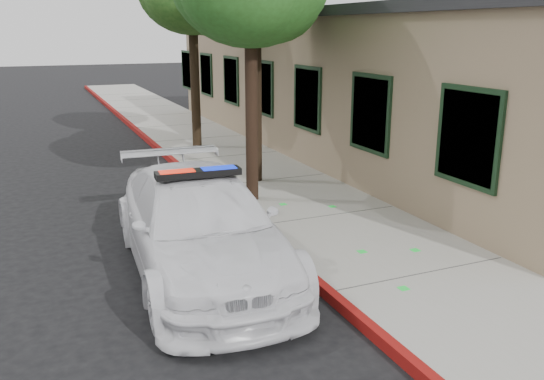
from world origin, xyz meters
The scene contains 5 objects.
ground centered at (0.00, 0.00, 0.00)m, with size 120.00×120.00×0.00m, color black.
sidewalk centered at (1.60, 3.00, 0.07)m, with size 3.20×60.00×0.15m, color gray.
red_curb centered at (0.06, 3.00, 0.08)m, with size 0.14×60.00×0.16m, color maroon.
clapboard_building centered at (6.69, 9.00, 2.13)m, with size 7.30×20.89×4.24m.
police_car centered at (-1.32, 1.70, 0.78)m, with size 2.48×5.45×1.67m.
Camera 1 is at (-3.57, -6.33, 3.68)m, focal length 37.48 mm.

